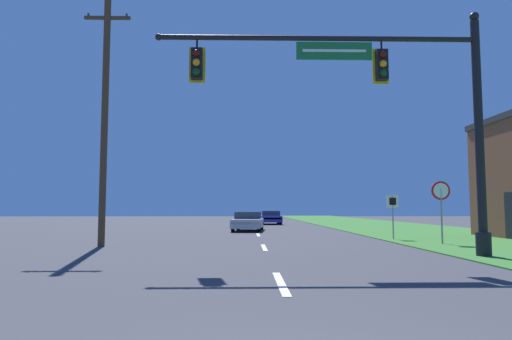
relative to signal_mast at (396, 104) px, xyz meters
name	(u,v)px	position (x,y,z in m)	size (l,w,h in m)	color
grass_verge_right	(400,228)	(6.62, 19.42, -4.57)	(10.00, 110.00, 0.04)	#38752D
road_center_line	(258,235)	(-3.88, 11.42, -4.59)	(0.16, 34.80, 0.01)	silver
signal_mast	(396,104)	(0.00, 0.00, 0.00)	(10.07, 0.47, 7.48)	black
car_ahead	(248,221)	(-4.42, 16.09, -3.99)	(2.19, 4.77, 1.19)	black
far_car	(271,218)	(-2.27, 28.49, -3.99)	(1.82, 4.64, 1.19)	black
stop_sign	(441,198)	(3.32, 4.71, -2.73)	(0.76, 0.07, 2.50)	gray
route_sign_post	(393,207)	(2.25, 7.51, -3.07)	(0.55, 0.06, 2.03)	gray
utility_pole_near	(105,114)	(-10.05, 4.05, 0.49)	(1.80, 0.26, 9.86)	#4C3823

